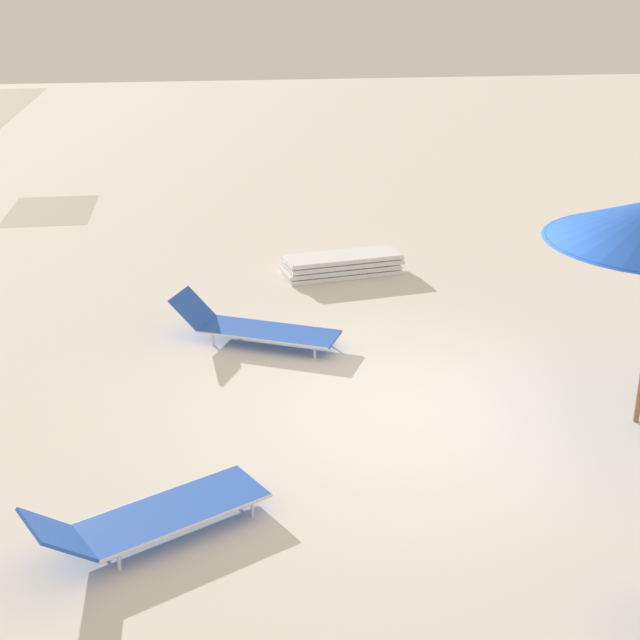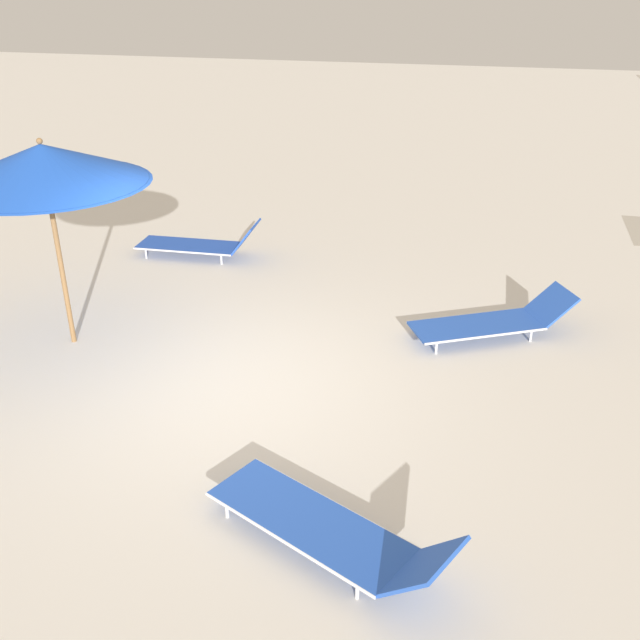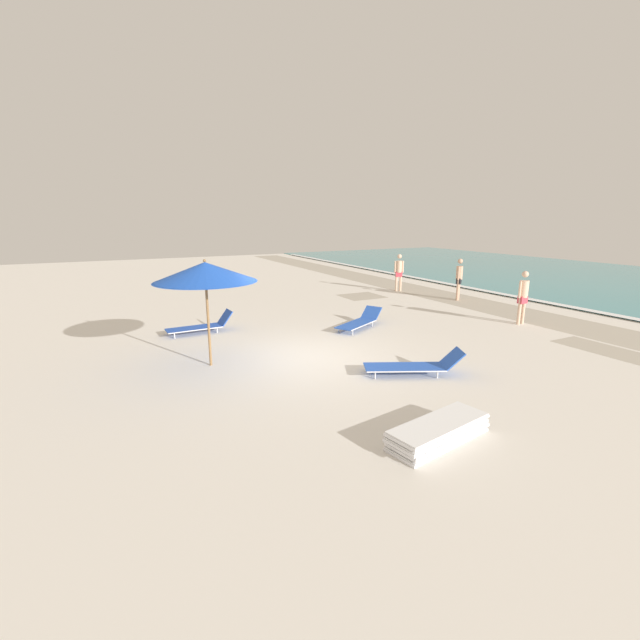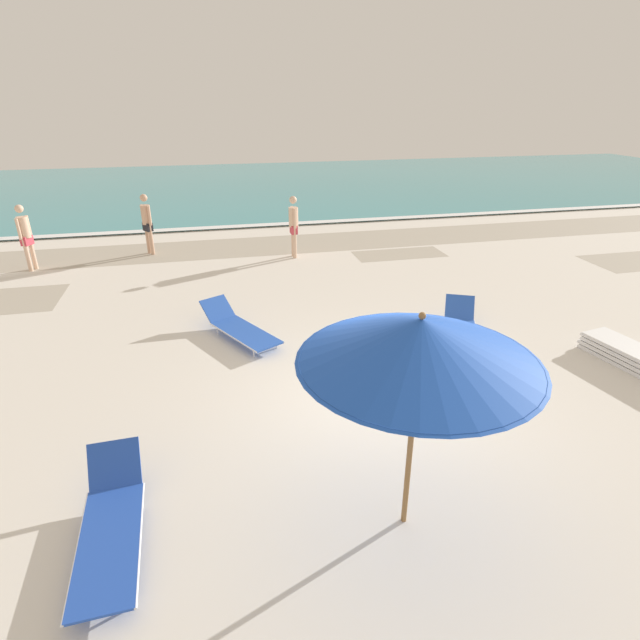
# 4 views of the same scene
# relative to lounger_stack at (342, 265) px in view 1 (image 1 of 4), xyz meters

# --- Properties ---
(ground_plane) EXTENTS (60.00, 60.00, 0.16)m
(ground_plane) POSITION_rel_lounger_stack_xyz_m (-4.68, -0.18, -0.24)
(ground_plane) COLOR silver
(lounger_stack) EXTENTS (0.93, 1.96, 0.32)m
(lounger_stack) POSITION_rel_lounger_stack_xyz_m (0.00, 0.00, 0.00)
(lounger_stack) COLOR white
(lounger_stack) RESTS_ON ground_plane
(sun_lounger_beside_umbrella) EXTENTS (1.51, 2.10, 0.54)m
(sun_lounger_beside_umbrella) POSITION_rel_lounger_stack_xyz_m (-6.63, 2.70, 0.05)
(sun_lounger_beside_umbrella) COLOR blue
(sun_lounger_beside_umbrella) RESTS_ON ground_plane
(sun_lounger_near_water_left) EXTENTS (1.47, 2.22, 0.57)m
(sun_lounger_near_water_left) POSITION_rel_lounger_stack_xyz_m (-2.52, 1.56, 0.05)
(sun_lounger_near_water_left) COLOR blue
(sun_lounger_near_water_left) RESTS_ON ground_plane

